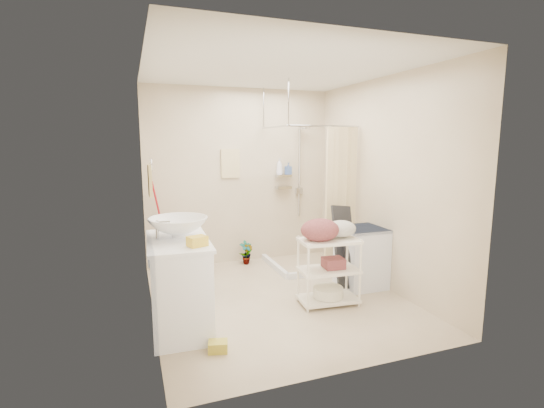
{
  "coord_description": "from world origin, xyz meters",
  "views": [
    {
      "loc": [
        -1.56,
        -4.12,
        1.81
      ],
      "look_at": [
        0.02,
        0.25,
        1.08
      ],
      "focal_mm": 26.0,
      "sensor_mm": 36.0,
      "label": 1
    }
  ],
  "objects_px": {
    "washing_machine": "(361,257)",
    "laundry_rack": "(329,265)",
    "vanity": "(179,284)",
    "toilet": "(181,263)"
  },
  "relations": [
    {
      "from": "toilet",
      "to": "laundry_rack",
      "type": "height_order",
      "value": "laundry_rack"
    },
    {
      "from": "laundry_rack",
      "to": "washing_machine",
      "type": "bearing_deg",
      "value": 33.86
    },
    {
      "from": "vanity",
      "to": "laundry_rack",
      "type": "xyz_separation_m",
      "value": [
        1.65,
        0.03,
        0.0
      ]
    },
    {
      "from": "vanity",
      "to": "washing_machine",
      "type": "distance_m",
      "value": 2.33
    },
    {
      "from": "vanity",
      "to": "laundry_rack",
      "type": "distance_m",
      "value": 1.65
    },
    {
      "from": "vanity",
      "to": "washing_machine",
      "type": "bearing_deg",
      "value": 11.66
    },
    {
      "from": "vanity",
      "to": "toilet",
      "type": "bearing_deg",
      "value": 84.29
    },
    {
      "from": "vanity",
      "to": "washing_machine",
      "type": "relative_size",
      "value": 1.34
    },
    {
      "from": "washing_machine",
      "to": "laundry_rack",
      "type": "bearing_deg",
      "value": -150.72
    },
    {
      "from": "toilet",
      "to": "laundry_rack",
      "type": "relative_size",
      "value": 0.85
    }
  ]
}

